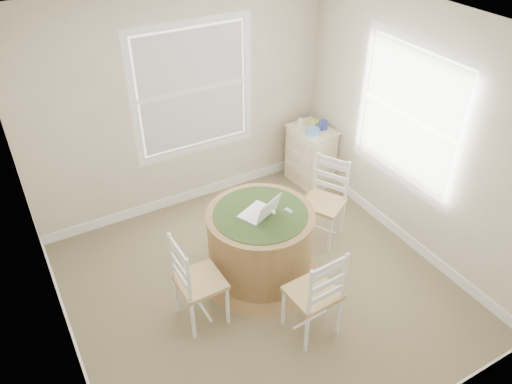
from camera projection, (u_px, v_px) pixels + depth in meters
room at (268, 169)px, 4.48m from camera, size 3.64×3.64×2.64m
round_table at (260, 241)px, 5.01m from camera, size 1.25×1.25×0.77m
chair_left at (200, 281)px, 4.48m from camera, size 0.41×0.43×0.95m
chair_near at (313, 292)px, 4.36m from camera, size 0.44×0.42×0.95m
chair_right at (323, 203)px, 5.44m from camera, size 0.56×0.56×0.95m
laptop at (260, 212)px, 4.79m from camera, size 0.42×0.40×0.23m
mouse at (272, 211)px, 4.83m from camera, size 0.08×0.11×0.03m
phone at (289, 211)px, 4.85m from camera, size 0.06×0.10×0.02m
keys at (272, 204)px, 4.94m from camera, size 0.07×0.06×0.02m
corner_chest at (310, 155)px, 6.44m from camera, size 0.48×0.62×0.77m
tissue_box at (313, 131)px, 6.06m from camera, size 0.13×0.13×0.10m
box_yellow at (315, 123)px, 6.27m from camera, size 0.16×0.11×0.06m
box_blue at (323, 125)px, 6.17m from camera, size 0.09×0.09×0.12m
cup_cream at (301, 122)px, 6.27m from camera, size 0.07×0.07×0.09m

